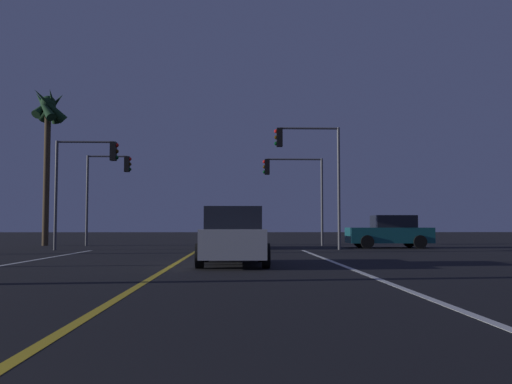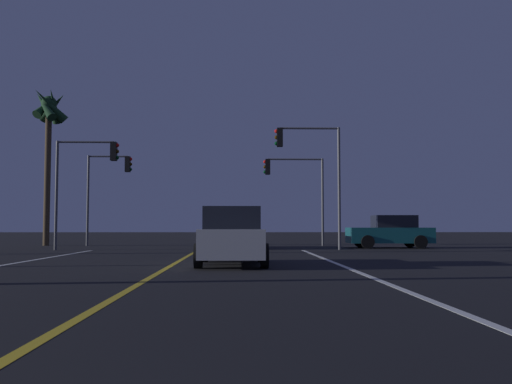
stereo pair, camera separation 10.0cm
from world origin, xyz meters
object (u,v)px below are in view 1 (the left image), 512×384
object	(u,v)px
car_crossing_side	(390,232)
traffic_light_near_left	(87,169)
palm_tree_left_far	(48,120)
traffic_light_far_right	(293,180)
traffic_light_far_left	(108,179)
car_ahead_far	(239,232)
car_lead_same_lane	(233,237)
traffic_light_near_right	(309,159)

from	to	relation	value
car_crossing_side	traffic_light_near_left	xyz separation A→B (m)	(-15.20, -2.18, 3.07)
car_crossing_side	palm_tree_left_far	size ratio (longest dim) A/B	0.47
car_crossing_side	traffic_light_far_right	xyz separation A→B (m)	(-4.77, 3.32, 2.99)
traffic_light_far_left	car_crossing_side	bearing A→B (deg)	-12.14
car_ahead_far	traffic_light_far_left	distance (m)	8.82
car_crossing_side	traffic_light_near_left	world-z (taller)	traffic_light_near_left
palm_tree_left_far	traffic_light_far_left	bearing A→B (deg)	-7.89
traffic_light_near_left	traffic_light_far_left	bearing A→B (deg)	92.35
car_lead_same_lane	traffic_light_near_left	distance (m)	12.90
car_ahead_far	palm_tree_left_far	xyz separation A→B (m)	(-11.25, 3.93, 6.56)
car_lead_same_lane	palm_tree_left_far	size ratio (longest dim) A/B	0.47
car_crossing_side	car_lead_same_lane	world-z (taller)	same
car_ahead_far	car_lead_same_lane	xyz separation A→B (m)	(-0.20, -12.39, 0.00)
car_crossing_side	traffic_light_far_left	world-z (taller)	traffic_light_far_left
traffic_light_near_right	traffic_light_far_right	bearing A→B (deg)	-87.20
car_crossing_side	car_lead_same_lane	size ratio (longest dim) A/B	1.00
traffic_light_far_left	car_ahead_far	bearing A→B (deg)	-24.37
traffic_light_near_left	car_crossing_side	bearing A→B (deg)	8.17
traffic_light_far_left	traffic_light_far_right	bearing A→B (deg)	0.00
car_lead_same_lane	traffic_light_far_left	xyz separation A→B (m)	(-7.35, 15.81, 3.03)
car_ahead_far	car_crossing_side	world-z (taller)	same
car_lead_same_lane	traffic_light_far_right	xyz separation A→B (m)	(3.30, 15.81, 2.99)
traffic_light_far_left	palm_tree_left_far	bearing A→B (deg)	172.11
palm_tree_left_far	traffic_light_near_right	bearing A→B (deg)	-22.36
car_lead_same_lane	traffic_light_near_right	xyz separation A→B (m)	(3.57, 10.31, 3.56)
car_ahead_far	palm_tree_left_far	distance (m)	13.60
car_crossing_side	palm_tree_left_far	world-z (taller)	palm_tree_left_far
car_crossing_side	palm_tree_left_far	bearing A→B (deg)	-11.33
traffic_light_far_right	traffic_light_far_left	distance (m)	10.65
car_ahead_far	traffic_light_far_left	world-z (taller)	traffic_light_far_left
car_lead_same_lane	traffic_light_far_right	world-z (taller)	traffic_light_far_right
traffic_light_far_right	traffic_light_near_left	bearing A→B (deg)	27.81
car_crossing_side	palm_tree_left_far	distance (m)	20.58
traffic_light_near_left	palm_tree_left_far	bearing A→B (deg)	123.14
traffic_light_near_right	traffic_light_near_left	size ratio (longest dim) A/B	1.14
car_ahead_far	traffic_light_far_left	xyz separation A→B (m)	(-7.55, 3.42, 3.03)
car_ahead_far	traffic_light_near_left	xyz separation A→B (m)	(-7.32, -2.08, 3.07)
palm_tree_left_far	car_ahead_far	bearing A→B (deg)	-19.27
car_ahead_far	traffic_light_near_left	size ratio (longest dim) A/B	0.82
car_ahead_far	traffic_light_near_left	distance (m)	8.21
car_crossing_side	traffic_light_near_left	bearing A→B (deg)	8.17
traffic_light_near_left	traffic_light_near_right	bearing A→B (deg)	0.00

